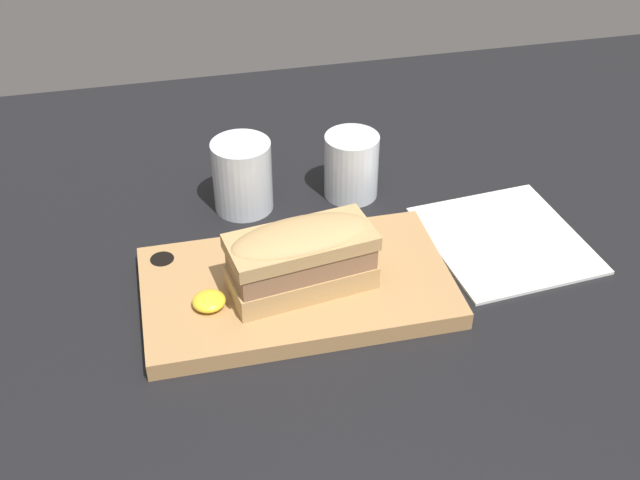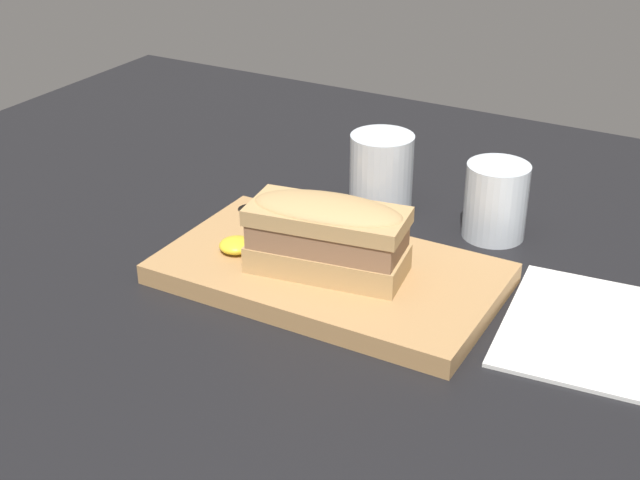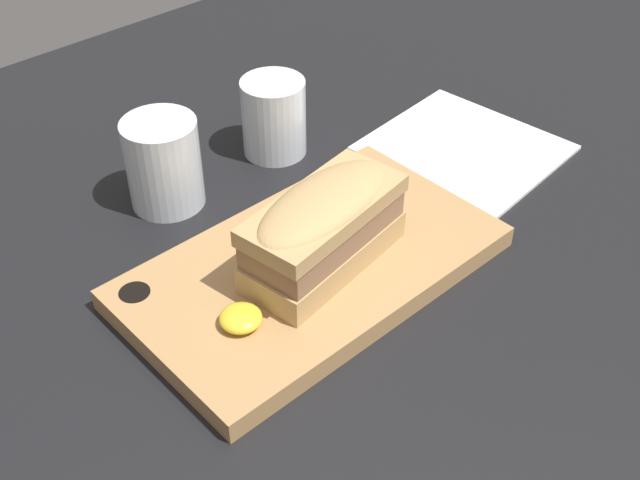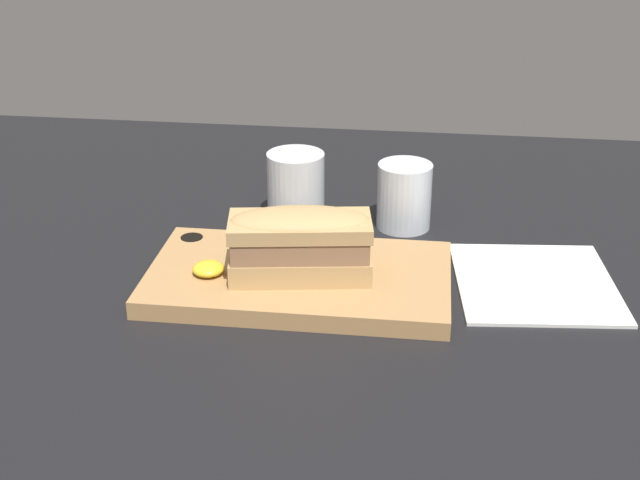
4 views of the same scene
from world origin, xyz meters
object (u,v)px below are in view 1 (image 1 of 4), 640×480
object	(u,v)px
wine_glass	(351,168)
napkin	(505,240)
sandwich	(301,255)
water_glass	(243,180)
serving_board	(296,287)

from	to	relation	value
wine_glass	napkin	xyz separation A→B (cm)	(15.52, -14.09, -3.76)
sandwich	wine_glass	xyz separation A→B (cm)	(10.52, 19.21, -2.31)
water_glass	wine_glass	world-z (taller)	water_glass
serving_board	water_glass	world-z (taller)	water_glass
water_glass	wine_glass	bearing A→B (deg)	-0.61
serving_board	water_glass	xyz separation A→B (cm)	(-3.06, 18.18, 2.97)
wine_glass	sandwich	bearing A→B (deg)	-118.71
serving_board	sandwich	bearing A→B (deg)	-71.09
serving_board	napkin	world-z (taller)	serving_board
water_glass	wine_glass	size ratio (longest dim) A/B	1.09
water_glass	sandwich	bearing A→B (deg)	-79.86
serving_board	napkin	size ratio (longest dim) A/B	1.62
serving_board	water_glass	bearing A→B (deg)	99.55
serving_board	sandwich	world-z (taller)	sandwich
sandwich	water_glass	size ratio (longest dim) A/B	1.76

